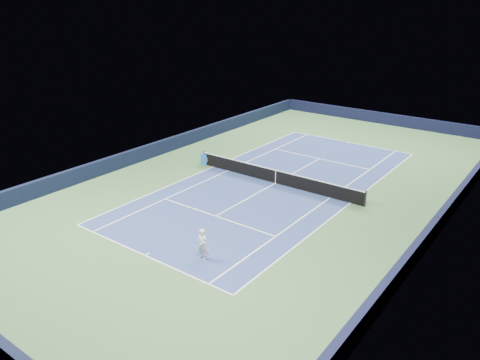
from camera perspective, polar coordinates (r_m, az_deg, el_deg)
The scene contains 19 objects.
ground at distance 31.94m, azimuth 4.34°, elevation -0.39°, with size 40.00×40.00×0.00m, color #375E33.
wall_far at distance 48.96m, azimuth 17.09°, elevation 7.20°, with size 22.00×0.35×1.10m, color black.
wall_right at distance 28.00m, azimuth 23.41°, elevation -4.27°, with size 0.35×40.00×1.10m, color black.
wall_left at distance 38.28m, azimuth -9.43°, elevation 4.00°, with size 0.35×40.00×1.10m, color black.
court_surface at distance 31.94m, azimuth 4.34°, elevation -0.39°, with size 10.97×23.77×0.01m, color navy.
baseline_far at distance 41.94m, azimuth 13.17°, elevation 4.50°, with size 10.97×0.08×0.00m, color white.
baseline_near at distance 23.75m, azimuth -11.52°, elevation -8.99°, with size 10.97×0.08×0.00m, color white.
sideline_doubles_right at distance 29.63m, azimuth 13.32°, elevation -2.74°, with size 0.08×23.77×0.00m, color white.
sideline_doubles_left at distance 34.97m, azimuth -3.24°, elevation 1.63°, with size 0.08×23.77×0.00m, color white.
sideline_singles_right at distance 30.13m, azimuth 10.95°, elevation -2.12°, with size 0.08×23.77×0.00m, color white.
sideline_singles_left at distance 34.15m, azimuth -1.47°, elevation 1.17°, with size 0.08×23.77×0.00m, color white.
service_line_far at distance 37.18m, azimuth 9.68°, elevation 2.58°, with size 8.23×0.08×0.00m, color white.
service_line_near at distance 27.19m, azimuth -2.98°, elevation -4.42°, with size 8.23×0.08×0.00m, color white.
center_service_line at distance 31.94m, azimuth 4.34°, elevation -0.38°, with size 0.08×12.80×0.00m, color white.
center_mark_far at distance 41.80m, azimuth 13.09°, elevation 4.46°, with size 0.08×0.30×0.00m, color white.
center_mark_near at distance 23.84m, azimuth -11.26°, elevation -8.85°, with size 0.08×0.30×0.00m, color white.
tennis_net at distance 31.76m, azimuth 4.37°, elevation 0.45°, with size 12.90×0.10×1.07m.
sponsor_cube at distance 35.47m, azimuth -4.28°, elevation 2.59°, with size 0.61×0.52×0.83m.
tennis_player at distance 22.70m, azimuth -4.62°, elevation -7.84°, with size 0.75×1.23×1.94m.
Camera 1 is at (15.72, -25.12, 11.91)m, focal length 35.00 mm.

